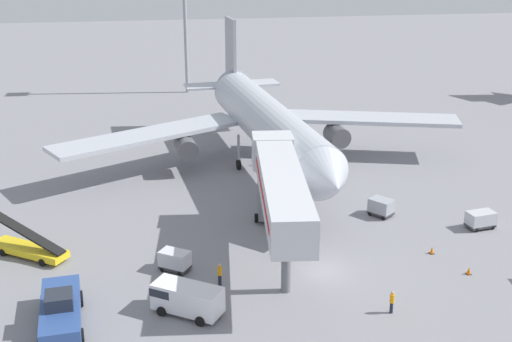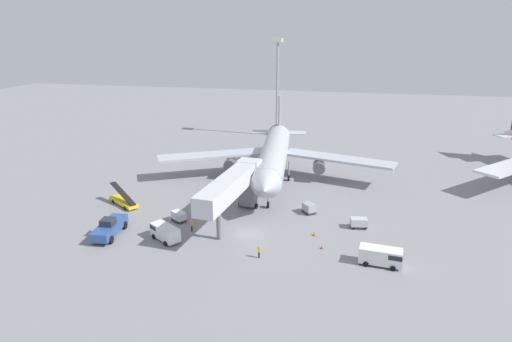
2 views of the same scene
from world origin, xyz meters
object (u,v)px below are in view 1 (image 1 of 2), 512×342
Objects in this scene: ground_crew_worker_midground at (392,301)px; safety_cone_bravo at (432,250)px; baggage_cart_mid_left at (481,219)px; pushback_tug at (61,311)px; baggage_cart_mid_center at (175,260)px; belt_loader_truck at (29,248)px; baggage_cart_outer_left at (381,207)px; jet_bridge at (280,185)px; ground_crew_worker_foreground at (220,274)px; service_van_far_right at (186,297)px; airplane_at_gate at (265,121)px; safety_cone_alpha at (469,271)px.

safety_cone_bravo is at bearing 51.58° from ground_crew_worker_midground.
baggage_cart_mid_left is at bearing 32.99° from safety_cone_bravo.
pushback_tug reaches higher than baggage_cart_mid_center.
baggage_cart_mid_left is 4.26× the size of safety_cone_bravo.
belt_loader_truck reaches higher than baggage_cart_outer_left.
belt_loader_truck is 3.96× the size of ground_crew_worker_midground.
jet_bridge is 2.59× the size of pushback_tug.
pushback_tug is at bearing -152.22° from baggage_cart_outer_left.
ground_crew_worker_foreground reaches higher than baggage_cart_outer_left.
service_van_far_right is 1.93× the size of baggage_cart_mid_center.
baggage_cart_mid_left is at bearing 43.80° from ground_crew_worker_midground.
ground_crew_worker_foreground reaches higher than baggage_cart_mid_left.
ground_crew_worker_midground is at bearing -128.42° from safety_cone_bravo.
baggage_cart_outer_left is 1.41× the size of ground_crew_worker_foreground.
baggage_cart_mid_left is at bearing -0.99° from belt_loader_truck.
airplane_at_gate is at bearing 72.69° from ground_crew_worker_foreground.
jet_bridge reaches higher than baggage_cart_outer_left.
ground_crew_worker_foreground reaches higher than ground_crew_worker_midground.
belt_loader_truck is 28.37m from ground_crew_worker_midground.
airplane_at_gate is at bearing 56.83° from pushback_tug.
pushback_tug reaches higher than ground_crew_worker_foreground.
service_van_far_right is at bearing -136.23° from jet_bridge.
pushback_tug is at bearing 175.36° from ground_crew_worker_midground.
jet_bridge is at bearing 171.57° from safety_cone_bravo.
baggage_cart_outer_left reaches higher than safety_cone_bravo.
baggage_cart_outer_left reaches higher than baggage_cart_mid_left.
baggage_cart_outer_left is at bearing 21.38° from baggage_cart_mid_center.
jet_bridge reaches higher than pushback_tug.
airplane_at_gate is at bearing 131.34° from baggage_cart_mid_left.
ground_crew_worker_foreground is (2.67, 3.36, -0.27)m from service_van_far_right.
belt_loader_truck is 15.64m from service_van_far_right.
safety_cone_alpha is (7.63, 4.22, -0.58)m from ground_crew_worker_midground.
baggage_cart_mid_center is 4.31× the size of safety_cone_bravo.
service_van_far_right is at bearing -110.32° from airplane_at_gate.
safety_cone_alpha is at bearing -14.03° from belt_loader_truck.
belt_loader_truck is at bearing 171.74° from safety_cone_bravo.
baggage_cart_outer_left is 0.96× the size of baggage_cart_mid_center.
baggage_cart_outer_left is at bearing 104.20° from safety_cone_alpha.
ground_crew_worker_midground is at bearing -151.06° from safety_cone_alpha.
airplane_at_gate is 74.80× the size of safety_cone_bravo.
baggage_cart_mid_center is at bearing -172.53° from baggage_cart_mid_left.
safety_cone_alpha is at bearing -10.75° from baggage_cart_mid_center.
baggage_cart_mid_center is at bearing 149.47° from ground_crew_worker_midground.
belt_loader_truck reaches higher than service_van_far_right.
ground_crew_worker_foreground is at bearing -172.26° from safety_cone_bravo.
service_van_far_right is 20.81m from safety_cone_bravo.
pushback_tug is 2.93× the size of baggage_cart_mid_left.
baggage_cart_mid_left reaches higher than safety_cone_bravo.
airplane_at_gate is 29.79m from service_van_far_right.
safety_cone_bravo is (6.25, 7.89, -0.58)m from ground_crew_worker_midground.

